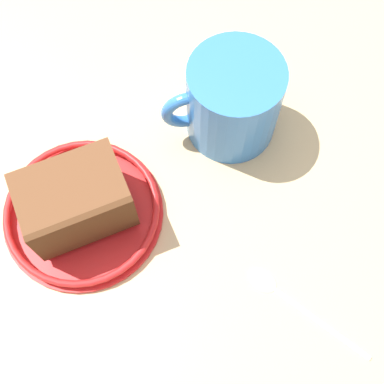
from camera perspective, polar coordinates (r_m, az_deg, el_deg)
ground_plane at (r=55.04cm, az=-7.15°, el=1.83°), size 119.28×119.28×3.48cm
small_plate at (r=51.50cm, az=-12.28°, el=-2.19°), size 16.09×16.09×1.65cm
cake_slice at (r=48.18cm, az=-13.00°, el=-1.02°), size 11.54×9.96×6.70cm
tea_mug at (r=51.52cm, az=4.53°, el=10.25°), size 11.40×9.55×9.49cm
teaspoon at (r=49.34cm, az=10.28°, el=-11.34°), size 3.02×13.40×0.80cm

